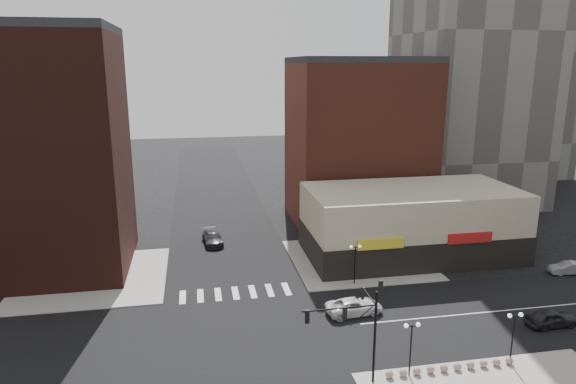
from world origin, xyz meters
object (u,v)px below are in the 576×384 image
object	(u,v)px
traffic_signal	(360,318)
silver_sedan	(568,268)
dark_sedan_east	(551,318)
street_lamp_se_a	(411,336)
street_lamp_ne	(355,254)
street_lamp_se_b	(514,325)
dark_sedan_north	(213,238)
white_suv	(354,306)

from	to	relation	value
traffic_signal	silver_sedan	xyz separation A→B (m)	(28.12, 14.31, -4.31)
dark_sedan_east	street_lamp_se_a	bearing A→B (deg)	106.09
street_lamp_ne	dark_sedan_east	world-z (taller)	street_lamp_ne
street_lamp_ne	silver_sedan	size ratio (longest dim) A/B	1.05
street_lamp_se_b	dark_sedan_north	world-z (taller)	street_lamp_se_b
street_lamp_se_a	dark_sedan_east	bearing A→B (deg)	17.55
street_lamp_ne	dark_sedan_east	bearing A→B (deg)	-38.87
street_lamp_se_b	silver_sedan	distance (m)	22.00
street_lamp_se_b	dark_sedan_north	distance (m)	37.33
silver_sedan	street_lamp_se_a	bearing A→B (deg)	-52.42
street_lamp_se_a	white_suv	size ratio (longest dim) A/B	0.81
white_suv	dark_sedan_east	bearing A→B (deg)	-114.46
street_lamp_se_a	dark_sedan_east	xyz separation A→B (m)	(14.98, 4.74, -2.55)
street_lamp_se_b	silver_sedan	bearing A→B (deg)	41.50
traffic_signal	street_lamp_se_a	bearing A→B (deg)	-2.57
traffic_signal	street_lamp_se_b	distance (m)	11.88
traffic_signal	dark_sedan_north	distance (m)	32.35
street_lamp_se_a	dark_sedan_north	xyz separation A→B (m)	(-12.68, 30.98, -2.52)
dark_sedan_north	traffic_signal	bearing A→B (deg)	-79.81
street_lamp_se_a	silver_sedan	bearing A→B (deg)	30.72
street_lamp_se_b	street_lamp_ne	distance (m)	17.46
street_lamp_se_b	white_suv	distance (m)	13.65
street_lamp_se_a	street_lamp_ne	size ratio (longest dim) A/B	1.00
silver_sedan	dark_sedan_north	bearing A→B (deg)	-107.16
white_suv	dark_sedan_north	size ratio (longest dim) A/B	0.97
dark_sedan_east	street_lamp_se_b	bearing A→B (deg)	122.71
street_lamp_se_a	street_lamp_se_b	world-z (taller)	same
street_lamp_ne	street_lamp_se_a	bearing A→B (deg)	-93.58
street_lamp_se_b	dark_sedan_east	bearing A→B (deg)	34.18
silver_sedan	dark_sedan_north	size ratio (longest dim) A/B	0.74
street_lamp_se_b	dark_sedan_north	xyz separation A→B (m)	(-20.68, 30.98, -2.52)
white_suv	dark_sedan_east	xyz separation A→B (m)	(15.91, -5.26, 0.03)
street_lamp_se_a	white_suv	bearing A→B (deg)	95.32
street_lamp_se_b	traffic_signal	bearing A→B (deg)	179.18
white_suv	silver_sedan	xyz separation A→B (m)	(25.29, 4.48, -0.06)
street_lamp_ne	dark_sedan_east	distance (m)	18.13
street_lamp_ne	dark_sedan_north	world-z (taller)	street_lamp_ne
dark_sedan_north	silver_sedan	bearing A→B (deg)	-29.96
street_lamp_ne	silver_sedan	xyz separation A→B (m)	(23.36, -1.53, -2.64)
traffic_signal	white_suv	size ratio (longest dim) A/B	1.51
street_lamp_se_b	white_suv	bearing A→B (deg)	131.79
street_lamp_ne	dark_sedan_north	distance (m)	20.44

